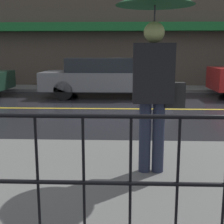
% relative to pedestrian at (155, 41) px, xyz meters
% --- Properties ---
extents(ground_plane, '(80.00, 80.00, 0.00)m').
position_rel_pedestrian_xyz_m(ground_plane, '(1.77, 4.88, -1.72)').
color(ground_plane, black).
extents(sidewalk_far, '(28.00, 1.71, 0.11)m').
position_rel_pedestrian_xyz_m(sidewalk_far, '(1.77, 9.26, -1.66)').
color(sidewalk_far, '#60605E').
rests_on(sidewalk_far, ground_plane).
extents(lane_marking, '(25.20, 0.12, 0.01)m').
position_rel_pedestrian_xyz_m(lane_marking, '(1.77, 4.88, -1.71)').
color(lane_marking, gold).
rests_on(lane_marking, ground_plane).
extents(building_storefront, '(28.00, 0.85, 6.98)m').
position_rel_pedestrian_xyz_m(building_storefront, '(1.77, 10.25, 1.72)').
color(building_storefront, '#4C4238').
rests_on(building_storefront, ground_plane).
extents(pedestrian, '(0.91, 0.91, 2.21)m').
position_rel_pedestrian_xyz_m(pedestrian, '(0.00, 0.00, 0.00)').
color(pedestrian, '#23283D').
rests_on(pedestrian, sidewalk_near).
extents(car_grey, '(4.44, 1.72, 1.36)m').
position_rel_pedestrian_xyz_m(car_grey, '(-1.02, 7.20, -1.01)').
color(car_grey, slate).
rests_on(car_grey, ground_plane).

